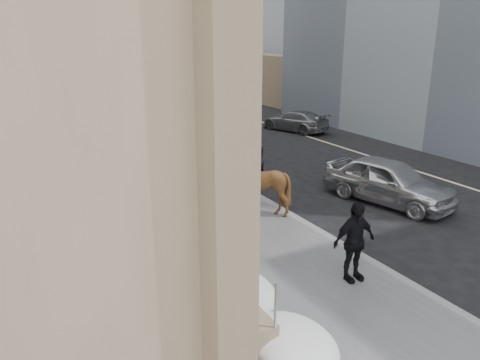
% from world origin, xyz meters
% --- Properties ---
extents(ground, '(140.00, 140.00, 0.00)m').
position_xyz_m(ground, '(0.00, 0.00, 0.00)').
color(ground, black).
rests_on(ground, ground).
extents(sidewalk, '(5.00, 80.00, 0.12)m').
position_xyz_m(sidewalk, '(0.00, 10.00, 0.06)').
color(sidewalk, '#505052').
rests_on(sidewalk, ground).
extents(curb, '(0.24, 80.00, 0.12)m').
position_xyz_m(curb, '(2.62, 10.00, 0.06)').
color(curb, slate).
rests_on(curb, ground).
extents(lane_line, '(0.15, 70.00, 0.01)m').
position_xyz_m(lane_line, '(10.50, 10.00, 0.01)').
color(lane_line, '#BFB78C').
rests_on(lane_line, ground).
extents(far_podium, '(2.00, 80.00, 4.00)m').
position_xyz_m(far_podium, '(15.50, 10.00, 2.00)').
color(far_podium, '#857156').
rests_on(far_podium, ground).
extents(streetlight_mid, '(1.71, 0.24, 8.00)m').
position_xyz_m(streetlight_mid, '(2.74, 14.00, 4.58)').
color(streetlight_mid, '#2D2D30').
rests_on(streetlight_mid, ground).
extents(streetlight_far, '(1.71, 0.24, 8.00)m').
position_xyz_m(streetlight_far, '(2.74, 34.00, 4.58)').
color(streetlight_far, '#2D2D30').
rests_on(streetlight_far, ground).
extents(traffic_signal, '(4.10, 0.22, 6.00)m').
position_xyz_m(traffic_signal, '(2.07, 22.00, 4.00)').
color(traffic_signal, '#2D2D30').
rests_on(traffic_signal, ground).
extents(snow_bank, '(1.70, 18.10, 0.76)m').
position_xyz_m(snow_bank, '(-1.42, 8.11, 0.47)').
color(snow_bank, white).
rests_on(snow_bank, sidewalk).
extents(mounted_horse_left, '(1.52, 2.70, 2.74)m').
position_xyz_m(mounted_horse_left, '(-1.28, 3.15, 1.25)').
color(mounted_horse_left, '#462615').
rests_on(mounted_horse_left, sidewalk).
extents(mounted_horse_right, '(1.73, 1.91, 2.66)m').
position_xyz_m(mounted_horse_right, '(1.65, 4.56, 1.23)').
color(mounted_horse_right, '#472B14').
rests_on(mounted_horse_right, sidewalk).
extents(pedestrian, '(1.19, 0.53, 1.99)m').
position_xyz_m(pedestrian, '(1.50, -0.32, 1.12)').
color(pedestrian, black).
rests_on(pedestrian, sidewalk).
extents(car_silver, '(2.96, 5.02, 1.60)m').
position_xyz_m(car_silver, '(6.47, 3.44, 0.80)').
color(car_silver, '#B0B3B8').
rests_on(car_silver, ground).
extents(car_grey, '(2.99, 4.63, 1.25)m').
position_xyz_m(car_grey, '(10.78, 15.34, 0.62)').
color(car_grey, slate).
rests_on(car_grey, ground).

